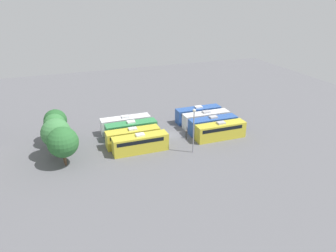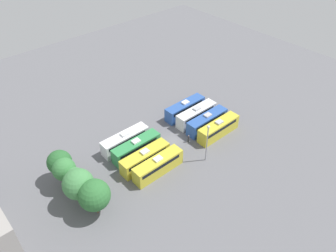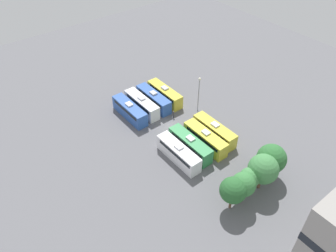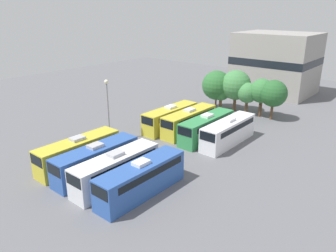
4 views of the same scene
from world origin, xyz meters
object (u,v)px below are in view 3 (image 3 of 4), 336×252
bus_5 (205,139)px  bus_7 (179,153)px  bus_2 (142,104)px  bus_3 (130,110)px  bus_1 (154,99)px  tree_5 (233,190)px  tree_2 (263,169)px  tree_4 (243,185)px  tree_3 (249,178)px  bus_0 (165,94)px  tree_1 (267,165)px  light_pole (199,89)px  tree_0 (271,159)px  bus_6 (190,145)px  worker_person (173,114)px  bus_4 (215,131)px

bus_5 → bus_7: 6.76m
bus_2 → bus_3: same height
bus_1 → tree_5: bearing=77.5°
bus_3 → tree_5: tree_5 is taller
bus_5 → tree_2: tree_2 is taller
tree_4 → tree_5: bearing=-6.0°
tree_3 → bus_0: bearing=-100.6°
tree_2 → tree_4: 4.93m
bus_3 → tree_1: bearing=107.3°
light_pole → bus_5: bearing=55.1°
tree_0 → tree_1: tree_0 is taller
light_pole → tree_2: size_ratio=1.16×
bus_6 → tree_5: 14.84m
worker_person → tree_4: bearing=77.5°
bus_0 → bus_4: same height
bus_0 → worker_person: size_ratio=5.81×
tree_4 → tree_0: bearing=-173.7°
tree_2 → bus_1: bearing=-89.7°
bus_7 → worker_person: (-7.46, -10.80, -0.97)m
bus_7 → worker_person: size_ratio=5.81×
bus_4 → bus_5: size_ratio=1.00×
bus_0 → bus_6: 18.08m
bus_4 → bus_7: same height
tree_3 → bus_7: bearing=-72.4°
tree_4 → worker_person: bearing=-102.5°
worker_person → tree_0: tree_0 is taller
bus_3 → light_pole: light_pole is taller
bus_0 → tree_2: 31.46m
bus_5 → bus_6: same height
tree_0 → tree_2: 3.54m
bus_2 → tree_5: tree_5 is taller
bus_4 → worker_person: (2.43, -10.39, -0.97)m
bus_5 → light_pole: 12.49m
worker_person → tree_5: tree_5 is taller
tree_2 → tree_5: bearing=-1.5°
bus_5 → tree_1: bearing=101.1°
bus_0 → tree_2: bearing=84.3°
bus_0 → bus_5: size_ratio=1.00×
bus_6 → light_pole: size_ratio=1.21×
bus_0 → bus_5: bearing=79.5°
bus_3 → tree_2: 31.81m
worker_person → tree_5: 26.02m
bus_0 → bus_1: (3.28, 0.00, 0.00)m
bus_1 → tree_0: size_ratio=1.48×
bus_0 → tree_0: size_ratio=1.48×
bus_1 → worker_person: 6.50m
bus_0 → light_pole: (-3.58, 7.66, 3.96)m
bus_7 → tree_0: bearing=128.0°
bus_6 → light_pole: light_pole is taller
worker_person → light_pole: (-6.08, 1.28, 4.93)m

